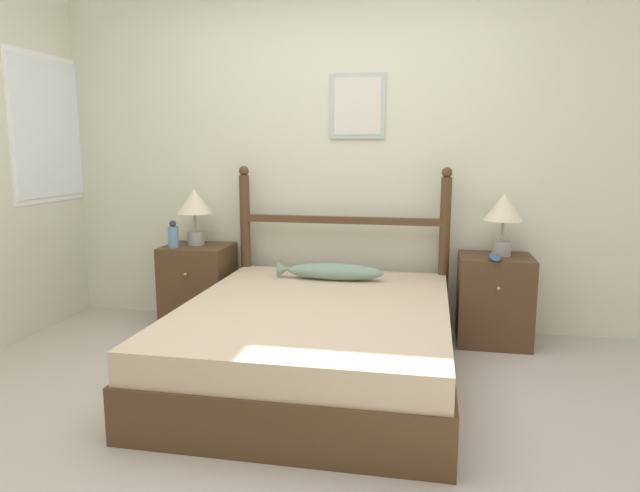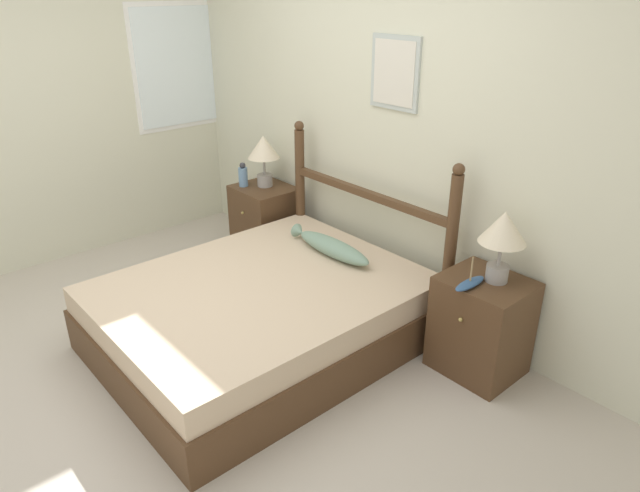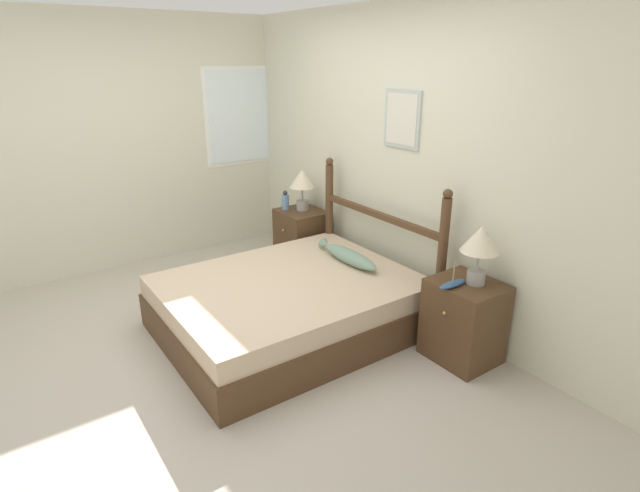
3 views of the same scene
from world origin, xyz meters
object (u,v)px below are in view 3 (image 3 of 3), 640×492
(bed, at_px, (289,305))
(table_lamp_left, at_px, (302,182))
(nightstand_right, at_px, (464,321))
(model_boat, at_px, (453,284))
(nightstand_left, at_px, (302,238))
(table_lamp_right, at_px, (480,243))
(fish_pillow, at_px, (348,256))
(bottle, at_px, (285,201))

(bed, relative_size, table_lamp_left, 4.58)
(nightstand_right, height_order, model_boat, model_boat)
(nightstand_left, distance_m, model_boat, 2.18)
(bed, distance_m, table_lamp_right, 1.58)
(bed, xyz_separation_m, model_boat, (1.06, 0.70, 0.41))
(bed, height_order, table_lamp_left, table_lamp_left)
(nightstand_right, xyz_separation_m, fish_pillow, (-1.10, -0.21, 0.20))
(table_lamp_left, bearing_deg, fish_pillow, -12.40)
(bed, distance_m, fish_pillow, 0.68)
(table_lamp_left, bearing_deg, model_boat, -4.35)
(table_lamp_left, height_order, model_boat, table_lamp_left)
(table_lamp_right, relative_size, model_boat, 1.70)
(model_boat, height_order, fish_pillow, model_boat)
(bed, height_order, fish_pillow, fish_pillow)
(bed, bearing_deg, table_lamp_left, 142.16)
(nightstand_left, bearing_deg, bottle, -141.51)
(nightstand_right, bearing_deg, bed, -142.57)
(nightstand_left, relative_size, fish_pillow, 0.83)
(nightstand_left, distance_m, table_lamp_left, 0.61)
(table_lamp_left, relative_size, table_lamp_right, 1.00)
(bed, height_order, nightstand_right, nightstand_right)
(bottle, bearing_deg, nightstand_left, 38.49)
(model_boat, distance_m, fish_pillow, 1.09)
(bed, relative_size, model_boat, 7.80)
(bed, bearing_deg, fish_pillow, 91.44)
(nightstand_left, xyz_separation_m, table_lamp_right, (2.21, 0.03, 0.61))
(nightstand_right, height_order, fish_pillow, nightstand_right)
(model_boat, xyz_separation_m, fish_pillow, (-1.08, -0.08, -0.13))
(table_lamp_left, relative_size, model_boat, 1.70)
(table_lamp_left, xyz_separation_m, bottle, (-0.12, -0.14, -0.21))
(table_lamp_left, xyz_separation_m, table_lamp_right, (2.23, 0.00, 0.00))
(table_lamp_left, height_order, table_lamp_right, same)
(model_boat, bearing_deg, table_lamp_right, 70.22)
(bottle, xyz_separation_m, fish_pillow, (1.21, -0.10, -0.20))
(model_boat, bearing_deg, nightstand_right, 79.43)
(bed, height_order, nightstand_left, nightstand_left)
(bed, relative_size, fish_pillow, 2.64)
(nightstand_right, bearing_deg, table_lamp_left, 179.26)
(table_lamp_left, distance_m, model_boat, 2.19)
(bottle, xyz_separation_m, model_boat, (2.28, -0.03, -0.07))
(table_lamp_right, distance_m, bottle, 2.36)
(bed, xyz_separation_m, nightstand_left, (-1.09, 0.83, 0.09))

